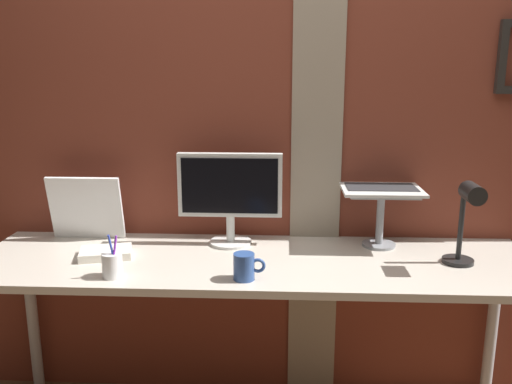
{
  "coord_description": "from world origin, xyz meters",
  "views": [
    {
      "loc": [
        -0.04,
        -2.01,
        1.53
      ],
      "look_at": [
        -0.15,
        0.11,
        1.03
      ],
      "focal_mm": 37.87,
      "sensor_mm": 36.0,
      "label": 1
    }
  ],
  "objects_px": {
    "monitor": "(230,191)",
    "coffee_mug": "(245,267)",
    "laptop": "(379,173)",
    "desk_lamp": "(467,215)",
    "whiteboard_panel": "(86,208)",
    "pen_cup": "(112,265)"
  },
  "relations": [
    {
      "from": "monitor",
      "to": "coffee_mug",
      "type": "xyz_separation_m",
      "value": [
        0.09,
        -0.39,
        -0.19
      ]
    },
    {
      "from": "monitor",
      "to": "laptop",
      "type": "relative_size",
      "value": 1.33
    },
    {
      "from": "laptop",
      "to": "desk_lamp",
      "type": "height_order",
      "value": "laptop"
    },
    {
      "from": "monitor",
      "to": "whiteboard_panel",
      "type": "distance_m",
      "value": 0.64
    },
    {
      "from": "laptop",
      "to": "whiteboard_panel",
      "type": "xyz_separation_m",
      "value": [
        -1.27,
        -0.04,
        -0.16
      ]
    },
    {
      "from": "laptop",
      "to": "pen_cup",
      "type": "bearing_deg",
      "value": -155.62
    },
    {
      "from": "monitor",
      "to": "coffee_mug",
      "type": "bearing_deg",
      "value": -77.25
    },
    {
      "from": "desk_lamp",
      "to": "coffee_mug",
      "type": "distance_m",
      "value": 0.85
    },
    {
      "from": "coffee_mug",
      "to": "pen_cup",
      "type": "bearing_deg",
      "value": -179.97
    },
    {
      "from": "desk_lamp",
      "to": "pen_cup",
      "type": "bearing_deg",
      "value": -173.32
    },
    {
      "from": "monitor",
      "to": "desk_lamp",
      "type": "height_order",
      "value": "monitor"
    },
    {
      "from": "laptop",
      "to": "whiteboard_panel",
      "type": "distance_m",
      "value": 1.28
    },
    {
      "from": "whiteboard_panel",
      "to": "desk_lamp",
      "type": "relative_size",
      "value": 0.95
    },
    {
      "from": "monitor",
      "to": "desk_lamp",
      "type": "xyz_separation_m",
      "value": [
        0.9,
        -0.24,
        -0.03
      ]
    },
    {
      "from": "monitor",
      "to": "pen_cup",
      "type": "relative_size",
      "value": 2.65
    },
    {
      "from": "pen_cup",
      "to": "coffee_mug",
      "type": "bearing_deg",
      "value": 0.03
    },
    {
      "from": "monitor",
      "to": "laptop",
      "type": "bearing_deg",
      "value": 6.62
    },
    {
      "from": "whiteboard_panel",
      "to": "pen_cup",
      "type": "height_order",
      "value": "whiteboard_panel"
    },
    {
      "from": "laptop",
      "to": "pen_cup",
      "type": "height_order",
      "value": "laptop"
    },
    {
      "from": "laptop",
      "to": "pen_cup",
      "type": "relative_size",
      "value": 1.99
    },
    {
      "from": "whiteboard_panel",
      "to": "coffee_mug",
      "type": "bearing_deg",
      "value": -30.21
    },
    {
      "from": "whiteboard_panel",
      "to": "coffee_mug",
      "type": "relative_size",
      "value": 2.76
    }
  ]
}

